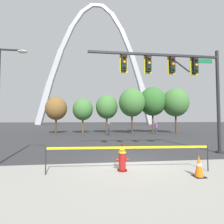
% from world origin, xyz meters
% --- Properties ---
extents(ground_plane, '(240.00, 240.00, 0.00)m').
position_xyz_m(ground_plane, '(0.00, 0.00, 0.00)').
color(ground_plane, '#333335').
extents(sidewalk_near_curb, '(40.00, 8.00, 0.01)m').
position_xyz_m(sidewalk_near_curb, '(0.00, -4.06, 0.01)').
color(sidewalk_near_curb, '#99968E').
rests_on(sidewalk_near_curb, ground).
extents(fire_hydrant, '(0.46, 0.48, 0.99)m').
position_xyz_m(fire_hydrant, '(-0.50, -1.27, 0.47)').
color(fire_hydrant, '#5E0F0D').
rests_on(fire_hydrant, ground).
extents(caution_tape_barrier, '(5.91, 0.32, 0.99)m').
position_xyz_m(caution_tape_barrier, '(-0.29, -1.56, 0.69)').
color(caution_tape_barrier, '#232326').
rests_on(caution_tape_barrier, ground).
extents(traffic_cone_by_hydrant, '(0.36, 0.36, 0.73)m').
position_xyz_m(traffic_cone_by_hydrant, '(1.93, -2.23, 0.36)').
color(traffic_cone_by_hydrant, black).
rests_on(traffic_cone_by_hydrant, ground).
extents(traffic_signal_gantry, '(7.82, 0.44, 6.00)m').
position_xyz_m(traffic_signal_gantry, '(3.32, 1.41, 4.40)').
color(traffic_signal_gantry, '#232326').
rests_on(traffic_signal_gantry, ground).
extents(street_lamp, '(1.23, 0.24, 5.00)m').
position_xyz_m(street_lamp, '(-5.45, 0.06, 3.04)').
color(street_lamp, '#232326').
rests_on(street_lamp, ground).
extents(monument_arch, '(46.23, 2.11, 49.40)m').
position_xyz_m(monument_arch, '(-0.00, 58.48, 21.56)').
color(monument_arch, '#B2B5BC').
rests_on(monument_arch, ground).
extents(tree_far_left, '(2.90, 2.90, 5.07)m').
position_xyz_m(tree_far_left, '(-6.56, 15.89, 3.47)').
color(tree_far_left, '#473323').
rests_on(tree_far_left, ground).
extents(tree_left_mid, '(2.82, 2.82, 4.93)m').
position_xyz_m(tree_left_mid, '(-2.97, 16.10, 3.37)').
color(tree_left_mid, brown).
rests_on(tree_left_mid, ground).
extents(tree_center_left, '(3.13, 3.13, 5.48)m').
position_xyz_m(tree_center_left, '(0.41, 16.28, 3.75)').
color(tree_center_left, brown).
rests_on(tree_center_left, ground).
extents(tree_center_right, '(3.59, 3.59, 6.29)m').
position_xyz_m(tree_center_right, '(3.79, 14.94, 4.30)').
color(tree_center_right, '#473323').
rests_on(tree_center_right, ground).
extents(tree_right_mid, '(3.83, 3.83, 6.71)m').
position_xyz_m(tree_right_mid, '(7.10, 15.88, 4.59)').
color(tree_right_mid, brown).
rests_on(tree_right_mid, ground).
extents(tree_far_right, '(3.66, 3.66, 6.40)m').
position_xyz_m(tree_far_right, '(10.13, 14.87, 4.38)').
color(tree_far_right, '#473323').
rests_on(tree_far_right, ground).
extents(pedestrian_walking_left, '(0.35, 0.22, 1.59)m').
position_xyz_m(pedestrian_walking_left, '(0.39, 12.87, 0.82)').
color(pedestrian_walking_left, '#232847').
rests_on(pedestrian_walking_left, ground).
extents(pedestrian_standing_center, '(0.33, 0.39, 1.59)m').
position_xyz_m(pedestrian_standing_center, '(6.78, 13.86, 0.82)').
color(pedestrian_standing_center, '#38383D').
rests_on(pedestrian_standing_center, ground).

